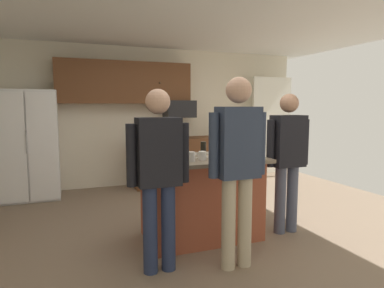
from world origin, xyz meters
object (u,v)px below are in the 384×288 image
(tumbler_amber, at_px, (174,154))
(glass_pilsner, at_px, (179,153))
(refrigerator, at_px, (29,145))
(mug_blue_stoneware, at_px, (191,157))
(kitchen_island, at_px, (201,197))
(glass_stout_tall, at_px, (203,148))
(person_guest_by_door, at_px, (159,169))
(person_guest_right, at_px, (288,154))
(glass_dark_ale, at_px, (158,149))
(person_host_foreground, at_px, (238,159))
(microwave_over_range, at_px, (179,109))
(mug_ceramic_white, at_px, (203,156))

(tumbler_amber, bearing_deg, glass_pilsner, 49.69)
(refrigerator, distance_m, mug_blue_stoneware, 3.25)
(kitchen_island, distance_m, tumbler_amber, 0.65)
(glass_stout_tall, distance_m, tumbler_amber, 0.55)
(person_guest_by_door, relative_size, person_guest_right, 1.00)
(glass_dark_ale, bearing_deg, person_host_foreground, -64.67)
(kitchen_island, bearing_deg, refrigerator, 128.40)
(glass_pilsner, bearing_deg, person_guest_by_door, -123.21)
(mug_blue_stoneware, distance_m, glass_dark_ale, 0.51)
(person_guest_right, xyz_separation_m, tumbler_amber, (-1.36, 0.11, 0.05))
(person_guest_right, bearing_deg, refrigerator, -30.09)
(person_host_foreground, distance_m, person_guest_by_door, 0.72)
(tumbler_amber, bearing_deg, person_host_foreground, -60.59)
(kitchen_island, bearing_deg, tumbler_amber, -163.44)
(person_guest_by_door, distance_m, glass_pilsner, 0.74)
(person_guest_by_door, distance_m, person_guest_right, 1.71)
(refrigerator, distance_m, microwave_over_range, 2.66)
(mug_ceramic_white, bearing_deg, person_guest_right, -2.04)
(glass_dark_ale, bearing_deg, mug_blue_stoneware, -61.73)
(mug_blue_stoneware, bearing_deg, person_guest_right, 0.38)
(person_host_foreground, xyz_separation_m, mug_ceramic_white, (-0.09, 0.61, -0.05))
(glass_stout_tall, relative_size, tumbler_amber, 1.10)
(kitchen_island, bearing_deg, mug_blue_stoneware, -132.56)
(glass_dark_ale, bearing_deg, refrigerator, 123.95)
(refrigerator, distance_m, person_host_foreground, 3.85)
(person_guest_by_door, xyz_separation_m, person_guest_right, (1.67, 0.39, -0.00))
(mug_blue_stoneware, bearing_deg, mug_ceramic_white, 17.49)
(person_guest_by_door, distance_m, mug_blue_stoneware, 0.60)
(person_guest_right, bearing_deg, person_guest_by_door, 25.44)
(glass_stout_tall, bearing_deg, glass_dark_ale, 177.87)
(tumbler_amber, bearing_deg, mug_blue_stoneware, -39.18)
(microwave_over_range, bearing_deg, glass_dark_ale, -114.06)
(refrigerator, xyz_separation_m, glass_dark_ale, (1.53, -2.28, 0.13))
(glass_stout_tall, bearing_deg, person_guest_right, -24.91)
(kitchen_island, height_order, glass_stout_tall, glass_stout_tall)
(glass_pilsner, distance_m, mug_ceramic_white, 0.27)
(person_guest_by_door, bearing_deg, mug_ceramic_white, -7.04)
(mug_blue_stoneware, relative_size, glass_pilsner, 0.97)
(glass_pilsner, relative_size, tumbler_amber, 0.93)
(glass_stout_tall, bearing_deg, person_guest_by_door, -133.51)
(tumbler_amber, distance_m, mug_ceramic_white, 0.30)
(person_host_foreground, relative_size, glass_dark_ale, 10.47)
(mug_ceramic_white, bearing_deg, kitchen_island, 71.22)
(glass_stout_tall, relative_size, glass_pilsner, 1.19)
(refrigerator, bearing_deg, person_guest_by_door, -67.04)
(glass_stout_tall, xyz_separation_m, tumbler_amber, (-0.46, -0.31, -0.01))
(refrigerator, distance_m, mug_ceramic_white, 3.29)
(mug_ceramic_white, bearing_deg, microwave_over_range, 76.26)
(glass_dark_ale, relative_size, tumbler_amber, 1.18)
(glass_stout_tall, bearing_deg, tumbler_amber, -146.43)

